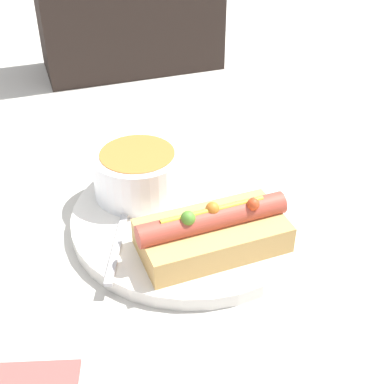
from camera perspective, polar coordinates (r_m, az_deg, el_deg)
The scene contains 5 objects.
ground_plane at distance 0.59m, azimuth 0.00°, elevation -3.22°, with size 4.00×4.00×0.00m, color #BCB7AD.
dinner_plate at distance 0.58m, azimuth 0.00°, elevation -2.65°, with size 0.26×0.26×0.01m.
hot_dog at distance 0.52m, azimuth 2.61°, elevation -4.15°, with size 0.15×0.08×0.05m.
soup_bowl at distance 0.60m, azimuth -5.75°, elevation 2.24°, with size 0.10×0.10×0.05m.
spoon at distance 0.59m, azimuth -6.86°, elevation -1.01°, with size 0.08×0.17×0.01m.
Camera 1 is at (-0.15, -0.44, 0.37)m, focal length 50.00 mm.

